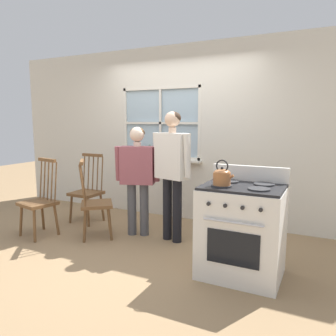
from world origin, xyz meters
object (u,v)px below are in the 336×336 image
chair_by_window (87,192)px  chair_near_wall (95,204)px  person_elderly_left (138,171)px  person_teen_center (172,164)px  chair_center_cluster (39,202)px  kettle (222,176)px  stove (242,230)px  potted_plant (149,154)px

chair_by_window → chair_near_wall: (0.54, -0.49, 0.00)m
person_elderly_left → person_teen_center: bearing=-17.0°
chair_center_cluster → person_elderly_left: person_elderly_left is taller
chair_by_window → person_elderly_left: 1.11m
chair_center_cluster → kettle: size_ratio=4.23×
stove → kettle: 0.59m
person_elderly_left → kettle: person_elderly_left is taller
chair_by_window → chair_center_cluster: bearing=-101.4°
chair_by_window → kettle: size_ratio=4.23×
person_teen_center → potted_plant: person_teen_center is taller
chair_near_wall → potted_plant: 1.37m
chair_by_window → person_teen_center: bearing=-4.3°
chair_near_wall → chair_center_cluster: same height
chair_near_wall → kettle: kettle is taller
kettle → person_elderly_left: bearing=153.7°
chair_by_window → potted_plant: size_ratio=4.24×
chair_by_window → kettle: (2.39, -0.84, 0.56)m
chair_near_wall → person_elderly_left: 0.72m
chair_center_cluster → person_teen_center: bearing=31.9°
person_teen_center → stove: person_teen_center is taller
chair_by_window → stove: stove is taller
stove → person_elderly_left: bearing=160.6°
stove → potted_plant: potted_plant is taller
chair_by_window → person_teen_center: person_teen_center is taller
chair_by_window → chair_center_cluster: 0.79m
person_elderly_left → potted_plant: (-0.34, 0.92, 0.13)m
chair_by_window → chair_near_wall: same height
chair_near_wall → chair_center_cluster: 0.77m
stove → kettle: size_ratio=4.39×
chair_center_cluster → potted_plant: bearing=72.9°
kettle → stove: bearing=36.6°
person_teen_center → stove: 1.30m
chair_by_window → chair_center_cluster: (-0.17, -0.77, 0.00)m
stove → chair_center_cluster: bearing=-178.7°
chair_center_cluster → kettle: bearing=10.1°
potted_plant → person_teen_center: bearing=-46.7°
chair_by_window → stove: size_ratio=0.96×
chair_center_cluster → potted_plant: size_ratio=4.24×
chair_by_window → kettle: bearing=-18.2°
chair_near_wall → potted_plant: size_ratio=4.24×
chair_near_wall → person_teen_center: 1.17m
person_elderly_left → stove: (1.55, -0.55, -0.42)m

